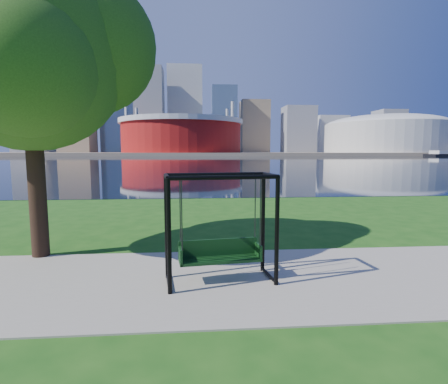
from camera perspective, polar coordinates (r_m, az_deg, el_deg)
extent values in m
plane|color=#1E5114|center=(7.75, -0.80, -12.94)|extent=(900.00, 900.00, 0.00)
cube|color=#9E937F|center=(7.27, -0.53, -14.14)|extent=(120.00, 4.00, 0.03)
cube|color=black|center=(109.31, -4.37, 5.23)|extent=(900.00, 180.00, 0.02)
cube|color=#937F60|center=(313.29, -4.55, 6.29)|extent=(900.00, 228.00, 2.00)
cylinder|color=maroon|center=(242.69, -6.94, 9.01)|extent=(80.00, 80.00, 22.00)
cylinder|color=silver|center=(243.29, -6.97, 11.24)|extent=(83.00, 83.00, 3.00)
cylinder|color=silver|center=(262.78, 0.52, 9.96)|extent=(2.00, 2.00, 32.00)
cylinder|color=silver|center=(265.15, -14.01, 9.74)|extent=(2.00, 2.00, 32.00)
cylinder|color=silver|center=(227.80, -15.58, 10.24)|extent=(2.00, 2.00, 32.00)
cylinder|color=silver|center=(225.03, 1.39, 10.52)|extent=(2.00, 2.00, 32.00)
cylinder|color=beige|center=(277.75, 24.85, 7.94)|extent=(84.00, 84.00, 20.00)
ellipsoid|color=beige|center=(278.20, 24.94, 9.79)|extent=(84.00, 84.00, 15.12)
cube|color=gray|center=(347.94, -28.78, 10.81)|extent=(28.00, 28.00, 62.00)
cube|color=#998466|center=(325.90, -23.03, 13.74)|extent=(26.00, 26.00, 88.00)
cube|color=slate|center=(342.70, -16.79, 14.19)|extent=(30.00, 24.00, 95.00)
cube|color=gray|center=(316.76, -12.05, 12.87)|extent=(24.00, 24.00, 72.00)
cube|color=silver|center=(344.68, -6.32, 13.12)|extent=(32.00, 28.00, 80.00)
cube|color=slate|center=(319.57, -0.01, 11.70)|extent=(22.00, 22.00, 58.00)
cube|color=#998466|center=(337.70, 4.95, 10.55)|extent=(26.00, 26.00, 48.00)
cube|color=gray|center=(336.75, 12.06, 9.93)|extent=(28.00, 24.00, 42.00)
cube|color=silver|center=(373.18, 16.90, 8.99)|extent=(30.00, 26.00, 36.00)
cube|color=gray|center=(376.69, 25.23, 8.93)|extent=(24.00, 24.00, 40.00)
cube|color=#998466|center=(410.17, 29.05, 7.93)|extent=(26.00, 26.00, 32.00)
sphere|color=#998466|center=(335.55, -23.43, 21.80)|extent=(10.00, 10.00, 10.00)
cylinder|color=black|center=(6.34, -8.97, -7.41)|extent=(0.09, 0.09, 2.13)
cylinder|color=black|center=(6.76, 8.63, -6.54)|extent=(0.09, 0.09, 2.13)
cylinder|color=black|center=(7.15, -9.34, -5.82)|extent=(0.09, 0.09, 2.13)
cylinder|color=black|center=(7.52, 6.38, -5.15)|extent=(0.09, 0.09, 2.13)
cylinder|color=black|center=(6.31, 0.12, 2.38)|extent=(2.03, 0.35, 0.08)
cylinder|color=black|center=(7.12, -1.30, 2.86)|extent=(2.03, 0.35, 0.08)
cylinder|color=black|center=(6.59, -9.34, 2.48)|extent=(0.19, 0.84, 0.08)
cylinder|color=black|center=(7.04, -9.02, -14.43)|extent=(0.17, 0.83, 0.07)
cylinder|color=black|center=(6.99, 7.58, 2.74)|extent=(0.19, 0.84, 0.08)
cylinder|color=black|center=(7.41, 7.33, -13.30)|extent=(0.17, 0.83, 0.07)
cube|color=black|center=(7.03, -0.61, -11.02)|extent=(1.66, 0.62, 0.06)
cube|color=black|center=(7.14, -0.91, -9.04)|extent=(1.61, 0.26, 0.35)
cube|color=black|center=(6.88, -7.10, -10.33)|extent=(0.10, 0.42, 0.31)
cube|color=black|center=(7.18, 5.59, -9.59)|extent=(0.10, 0.42, 0.31)
cylinder|color=#2B2B30|center=(6.53, -6.91, -3.87)|extent=(0.02, 0.02, 1.34)
cylinder|color=#2B2B30|center=(6.83, 5.96, -3.39)|extent=(0.02, 0.02, 1.34)
cylinder|color=#2B2B30|center=(6.86, -7.17, -3.36)|extent=(0.02, 0.02, 1.34)
cylinder|color=#2B2B30|center=(7.15, 5.11, -2.92)|extent=(0.02, 0.02, 1.34)
cylinder|color=black|center=(9.58, -28.32, 2.53)|extent=(0.41, 0.41, 4.08)
sphere|color=#2D5118|center=(9.82, -29.25, 18.93)|extent=(4.45, 4.45, 4.45)
sphere|color=#2D5118|center=(10.03, -21.22, 21.23)|extent=(3.34, 3.34, 3.34)
sphere|color=#2D5118|center=(8.66, -29.66, 17.55)|extent=(2.97, 2.97, 2.97)
sphere|color=#2D5118|center=(11.21, -29.73, 21.16)|extent=(3.15, 3.15, 3.15)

